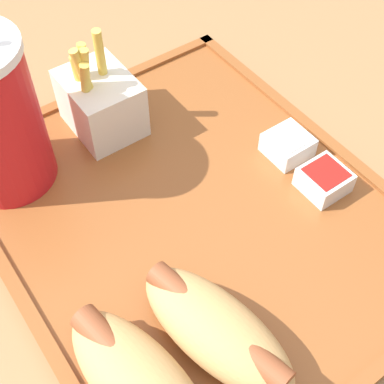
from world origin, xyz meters
name	(u,v)px	position (x,y,z in m)	size (l,w,h in m)	color
dining_table	(185,328)	(0.00, 0.00, 0.36)	(1.49, 1.04, 0.73)	olive
food_tray	(192,215)	(-0.05, 0.02, 0.73)	(0.41, 0.34, 0.01)	brown
hot_dog_far	(140,382)	(-0.16, 0.15, 0.76)	(0.15, 0.08, 0.04)	tan
hot_dog_near	(216,329)	(-0.16, 0.08, 0.76)	(0.15, 0.08, 0.04)	tan
fries_carton	(100,101)	(0.10, 0.03, 0.77)	(0.08, 0.06, 0.11)	silver
sauce_cup_mayo	(288,145)	(-0.04, -0.10, 0.75)	(0.04, 0.04, 0.02)	silver
sauce_cup_ketchup	(324,180)	(-0.10, -0.10, 0.75)	(0.04, 0.04, 0.02)	silver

